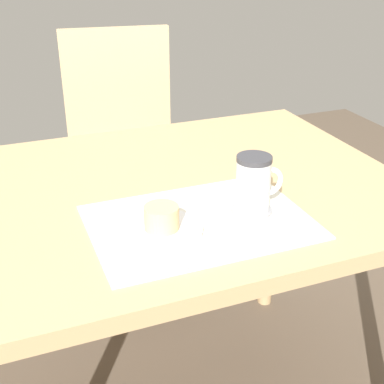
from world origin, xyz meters
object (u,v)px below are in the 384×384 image
pastry (162,217)px  pastry_plate (162,231)px  wooden_chair (124,154)px  coffee_mug (254,183)px  dining_table (163,218)px

pastry → pastry_plate: bearing=0.0°
wooden_chair → coffee_mug: 0.96m
coffee_mug → pastry: bearing=-174.8°
wooden_chair → pastry: (-0.16, -0.93, 0.25)m
pastry → coffee_mug: size_ratio=0.57×
pastry_plate → coffee_mug: (0.20, 0.02, 0.06)m
wooden_chair → coffee_mug: bearing=100.2°
dining_table → wooden_chair: size_ratio=1.18×
pastry_plate → coffee_mug: bearing=5.2°
dining_table → pastry: size_ratio=16.66×
pastry_plate → dining_table: bearing=71.2°
pastry_plate → wooden_chair: bearing=80.0°
pastry_plate → coffee_mug: size_ratio=1.33×
pastry_plate → pastry: bearing=0.0°
pastry → coffee_mug: bearing=5.2°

